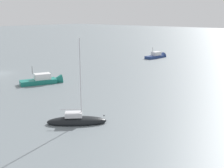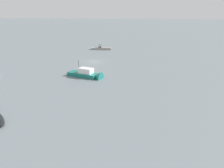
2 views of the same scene
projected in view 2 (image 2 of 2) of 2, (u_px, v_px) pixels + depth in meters
name	position (u px, v px, depth m)	size (l,w,h in m)	color
ground_plane	(94.00, 61.00, 65.12)	(500.00, 500.00, 0.00)	slate
seawall_pier	(101.00, 49.00, 83.06)	(7.08, 1.63, 0.70)	gray
person_seated_dark_left	(101.00, 47.00, 82.74)	(0.45, 0.64, 0.73)	#1E2333
person_seated_brown_right	(99.00, 47.00, 82.79)	(0.45, 0.64, 0.73)	#1E2333
umbrella_open_green	(100.00, 44.00, 82.64)	(1.46, 1.46, 1.31)	black
motorboat_teal_near	(88.00, 75.00, 50.33)	(8.28, 5.38, 4.47)	#197266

